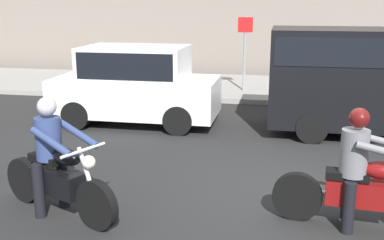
{
  "coord_description": "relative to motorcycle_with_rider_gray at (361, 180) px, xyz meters",
  "views": [
    {
      "loc": [
        -0.3,
        -6.84,
        2.8
      ],
      "look_at": [
        -1.54,
        -0.48,
        1.13
      ],
      "focal_mm": 43.34,
      "sensor_mm": 36.0,
      "label": 1
    }
  ],
  "objects": [
    {
      "name": "sidewalk_slab",
      "position": [
        -0.73,
        9.15,
        -0.56
      ],
      "size": [
        40.0,
        4.4,
        0.14
      ],
      "primitive_type": "cube",
      "color": "gray",
      "rests_on": "ground_plane"
    },
    {
      "name": "parked_hatchback_white",
      "position": [
        -4.33,
        4.42,
        0.3
      ],
      "size": [
        3.76,
        1.76,
        1.8
      ],
      "color": "silver",
      "rests_on": "ground_plane"
    },
    {
      "name": "parked_van_black",
      "position": [
        1.06,
        4.47,
        0.67
      ],
      "size": [
        4.65,
        1.96,
        2.24
      ],
      "color": "black",
      "rests_on": "ground_plane"
    },
    {
      "name": "pedestrian_bystander",
      "position": [
        0.79,
        8.38,
        0.47
      ],
      "size": [
        0.34,
        0.34,
        1.66
      ],
      "color": "black",
      "rests_on": "sidewalk_slab"
    },
    {
      "name": "motorcycle_with_rider_denim_blue",
      "position": [
        -3.91,
        -0.38,
        0.02
      ],
      "size": [
        1.97,
        1.04,
        1.6
      ],
      "color": "black",
      "rests_on": "ground_plane"
    },
    {
      "name": "motorcycle_with_rider_gray",
      "position": [
        0.0,
        0.0,
        0.0
      ],
      "size": [
        2.19,
        0.7,
        1.55
      ],
      "color": "black",
      "rests_on": "ground_plane"
    },
    {
      "name": "ground_plane",
      "position": [
        -0.73,
        1.15,
        -0.63
      ],
      "size": [
        80.0,
        80.0,
        0.0
      ],
      "primitive_type": "plane",
      "color": "black"
    },
    {
      "name": "street_sign_post",
      "position": [
        -2.15,
        8.29,
        0.87
      ],
      "size": [
        0.44,
        0.08,
        2.22
      ],
      "color": "gray",
      "rests_on": "sidewalk_slab"
    }
  ]
}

